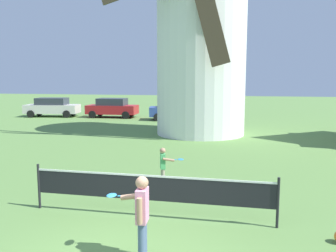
# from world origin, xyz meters

# --- Properties ---
(windmill) EXTENTS (9.61, 5.68, 13.29)m
(windmill) POSITION_xyz_m (-0.34, 14.43, 6.15)
(windmill) COLOR white
(windmill) RESTS_ON ground_plane
(tennis_net) EXTENTS (5.64, 0.06, 1.10)m
(tennis_net) POSITION_xyz_m (-0.04, 2.04, 0.69)
(tennis_net) COLOR black
(tennis_net) RESTS_ON ground_plane
(player_near) EXTENTS (0.82, 0.53, 1.49)m
(player_near) POSITION_xyz_m (0.29, 0.22, 0.84)
(player_near) COLOR slate
(player_near) RESTS_ON ground_plane
(player_far) EXTENTS (0.76, 0.37, 1.13)m
(player_far) POSITION_xyz_m (-0.25, 4.45, 0.64)
(player_far) COLOR #9E937F
(player_far) RESTS_ON ground_plane
(parked_car_cream) EXTENTS (4.56, 2.43, 1.56)m
(parked_car_cream) POSITION_xyz_m (-13.48, 21.09, 0.81)
(parked_car_cream) COLOR silver
(parked_car_cream) RESTS_ON ground_plane
(parked_car_red) EXTENTS (4.12, 2.01, 1.56)m
(parked_car_red) POSITION_xyz_m (-8.37, 21.55, 0.81)
(parked_car_red) COLOR red
(parked_car_red) RESTS_ON ground_plane
(parked_car_blue) EXTENTS (4.17, 2.46, 1.56)m
(parked_car_blue) POSITION_xyz_m (-2.98, 20.83, 0.81)
(parked_car_blue) COLOR #334C99
(parked_car_blue) RESTS_ON ground_plane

